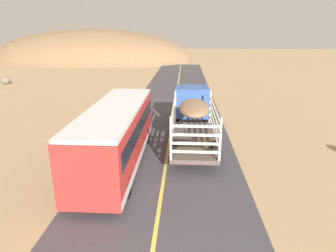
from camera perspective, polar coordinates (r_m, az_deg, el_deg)
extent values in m
cube|color=#3359A5|center=(22.42, 4.66, 4.80)|extent=(2.50, 2.20, 2.20)
cube|color=#192333|center=(22.32, 4.69, 5.92)|extent=(2.53, 1.54, 0.70)
cube|color=brown|center=(17.56, 4.91, -2.71)|extent=(2.50, 6.40, 0.24)
cylinder|color=silver|center=(20.20, 1.41, 3.74)|extent=(0.12, 0.12, 2.20)
cylinder|color=silver|center=(20.26, 8.17, 3.61)|extent=(0.12, 0.12, 2.20)
cylinder|color=silver|center=(14.19, 0.52, -2.46)|extent=(0.12, 0.12, 2.20)
cylinder|color=silver|center=(14.28, 10.11, -2.62)|extent=(0.12, 0.12, 2.20)
cube|color=silver|center=(17.37, 0.96, -0.90)|extent=(0.08, 6.30, 0.12)
cube|color=silver|center=(17.45, 8.93, -1.04)|extent=(0.08, 6.30, 0.12)
cube|color=silver|center=(14.41, 5.26, -5.04)|extent=(2.40, 0.08, 0.12)
cube|color=silver|center=(17.24, 0.97, 0.48)|extent=(0.08, 6.30, 0.12)
cube|color=silver|center=(17.31, 9.00, 0.33)|extent=(0.08, 6.30, 0.12)
cube|color=silver|center=(14.25, 5.31, -3.41)|extent=(2.40, 0.08, 0.12)
cube|color=silver|center=(17.11, 0.98, 1.89)|extent=(0.08, 6.30, 0.12)
cube|color=silver|center=(17.19, 9.07, 1.73)|extent=(0.08, 6.30, 0.12)
cube|color=silver|center=(14.10, 5.36, -1.74)|extent=(2.40, 0.08, 0.12)
cube|color=silver|center=(16.99, 0.99, 3.31)|extent=(0.08, 6.30, 0.12)
cube|color=silver|center=(17.07, 9.14, 3.15)|extent=(0.08, 6.30, 0.12)
cube|color=silver|center=(13.95, 5.41, -0.04)|extent=(2.40, 0.08, 0.12)
ellipsoid|color=#8C6B4C|center=(16.97, 5.08, 3.53)|extent=(1.75, 3.84, 0.70)
cylinder|color=black|center=(22.73, 1.84, 1.78)|extent=(0.32, 1.10, 1.10)
cylinder|color=black|center=(22.78, 7.33, 1.67)|extent=(0.32, 1.10, 1.10)
cylinder|color=black|center=(16.42, 1.18, -4.70)|extent=(0.32, 1.10, 1.10)
cylinder|color=black|center=(16.49, 8.80, -4.81)|extent=(0.32, 1.10, 1.10)
cube|color=red|center=(15.64, -9.96, -1.65)|extent=(2.50, 10.00, 2.70)
cube|color=white|center=(15.23, -10.24, 3.43)|extent=(2.45, 9.80, 0.16)
cube|color=#192333|center=(15.49, -10.05, 0.00)|extent=(2.54, 9.20, 0.80)
cube|color=silver|center=(16.05, -9.74, -5.52)|extent=(2.53, 9.80, 0.36)
cylinder|color=black|center=(19.26, -10.81, -1.71)|extent=(0.30, 1.00, 1.00)
cylinder|color=black|center=(18.85, -4.31, -1.86)|extent=(0.30, 1.00, 1.00)
cylinder|color=black|center=(13.59, -17.40, -10.89)|extent=(0.30, 1.00, 1.00)
cylinder|color=black|center=(13.01, -8.10, -11.57)|extent=(0.30, 1.00, 1.00)
ellipsoid|color=#756656|center=(46.17, -28.98, 7.76)|extent=(1.17, 1.05, 1.02)
ellipsoid|color=olive|center=(75.33, -14.47, 12.11)|extent=(48.55, 27.16, 14.88)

